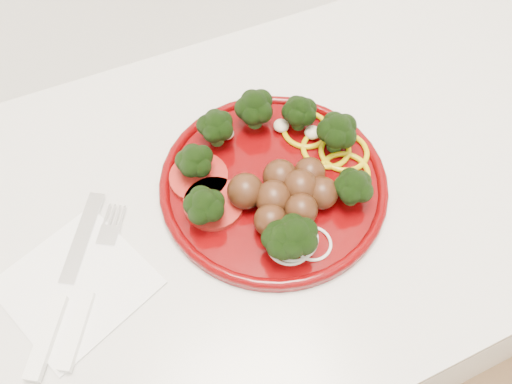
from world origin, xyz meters
name	(u,v)px	position (x,y,z in m)	size (l,w,h in m)	color
counter	(160,346)	(0.00, 1.70, 0.45)	(2.40, 0.60, 0.90)	silver
plate	(275,180)	(0.23, 1.69, 0.92)	(0.30, 0.30, 0.07)	#4D0204
napkin	(77,284)	(-0.04, 1.66, 0.90)	(0.15, 0.15, 0.00)	white
knife	(59,303)	(-0.06, 1.65, 0.91)	(0.14, 0.21, 0.01)	silver
fork	(84,309)	(-0.04, 1.63, 0.91)	(0.13, 0.19, 0.01)	white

